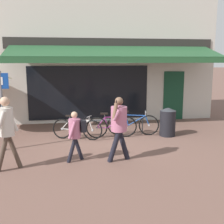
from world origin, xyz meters
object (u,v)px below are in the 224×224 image
at_px(bicycle_blue, 133,124).
at_px(pedestrian_child, 76,131).
at_px(parking_sign, 2,102).
at_px(litter_bin, 168,122).
at_px(pedestrian_second_adult, 6,126).
at_px(bicycle_purple, 112,126).
at_px(bicycle_silver, 77,129).
at_px(pedestrian_adult, 119,122).

distance_m(bicycle_blue, pedestrian_child, 3.10).
bearing_deg(pedestrian_child, parking_sign, -33.60).
distance_m(litter_bin, parking_sign, 5.36).
xyz_separation_m(pedestrian_child, pedestrian_second_adult, (-1.61, -0.34, 0.27)).
bearing_deg(litter_bin, bicycle_blue, 164.94).
relative_size(bicycle_blue, litter_bin, 1.81).
relative_size(bicycle_purple, pedestrian_child, 1.31).
distance_m(pedestrian_second_adult, parking_sign, 1.64).
height_order(pedestrian_child, litter_bin, pedestrian_child).
relative_size(bicycle_silver, bicycle_purple, 0.95).
distance_m(pedestrian_child, litter_bin, 3.77).
bearing_deg(litter_bin, pedestrian_second_adult, -154.18).
xyz_separation_m(bicycle_silver, litter_bin, (3.10, -0.06, 0.14)).
relative_size(bicycle_silver, pedestrian_second_adult, 0.92).
bearing_deg(pedestrian_second_adult, pedestrian_adult, -177.77).
distance_m(bicycle_silver, pedestrian_adult, 2.49).
bearing_deg(bicycle_purple, pedestrian_adult, -92.45).
distance_m(pedestrian_child, parking_sign, 2.44).
bearing_deg(pedestrian_child, litter_bin, -150.93).
relative_size(bicycle_silver, pedestrian_child, 1.24).
bearing_deg(bicycle_silver, pedestrian_child, -72.66).
xyz_separation_m(bicycle_blue, pedestrian_child, (-2.04, -2.29, 0.43)).
bearing_deg(pedestrian_child, bicycle_blue, -134.46).
relative_size(bicycle_blue, pedestrian_adult, 1.06).
distance_m(bicycle_silver, pedestrian_second_adult, 3.02).
bearing_deg(pedestrian_adult, pedestrian_second_adult, 15.66).
height_order(bicycle_silver, pedestrian_child, pedestrian_child).
height_order(bicycle_silver, litter_bin, litter_bin).
bearing_deg(litter_bin, parking_sign, -171.60).
height_order(pedestrian_adult, parking_sign, parking_sign).
distance_m(bicycle_purple, parking_sign, 3.53).
xyz_separation_m(bicycle_silver, pedestrian_adult, (1.00, -2.19, 0.66)).
height_order(bicycle_blue, pedestrian_child, pedestrian_child).
bearing_deg(bicycle_silver, bicycle_blue, 27.30).
xyz_separation_m(bicycle_purple, litter_bin, (1.95, -0.06, 0.11)).
bearing_deg(parking_sign, bicycle_purple, 14.17).
bearing_deg(bicycle_blue, litter_bin, -2.79).
xyz_separation_m(bicycle_blue, litter_bin, (1.15, -0.31, 0.12)).
height_order(bicycle_blue, parking_sign, parking_sign).
xyz_separation_m(pedestrian_child, litter_bin, (3.20, 1.98, -0.32)).
bearing_deg(pedestrian_adult, parking_sign, -12.01).
relative_size(bicycle_silver, pedestrian_adult, 0.97).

